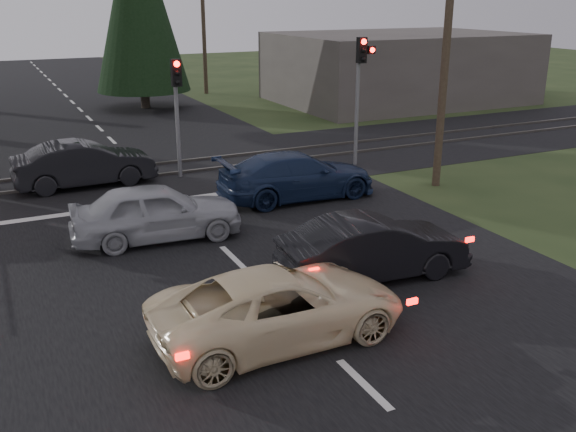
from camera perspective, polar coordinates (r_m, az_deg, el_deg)
ground at (r=13.30m, az=-0.20°, el=-8.26°), size 120.00×120.00×0.00m
road at (r=22.14m, az=-11.42°, el=2.66°), size 14.00×100.00×0.01m
rail_corridor at (r=24.02m, az=-12.64°, el=3.85°), size 120.00×8.00×0.01m
stop_line at (r=20.47m, az=-10.13°, el=1.42°), size 13.00×0.35×0.00m
rail_near at (r=23.25m, az=-12.18°, el=3.50°), size 120.00×0.12×0.10m
rail_far at (r=24.77m, az=-13.09°, el=4.38°), size 120.00×0.12×0.10m
traffic_signal_right at (r=23.94m, az=6.50°, el=12.22°), size 0.68×0.48×4.70m
traffic_signal_center at (r=22.44m, az=-9.83°, el=10.31°), size 0.32×0.48×4.10m
utility_pole_near at (r=21.55m, az=13.93°, el=14.83°), size 1.80×0.26×9.00m
utility_pole_mid at (r=42.90m, az=-7.54°, el=17.01°), size 1.80×0.26×9.00m
utility_pole_far at (r=67.08m, az=-14.67°, el=17.24°), size 1.80×0.26×9.00m
building_right at (r=40.21m, az=9.76°, el=12.89°), size 14.00×10.00×4.00m
cream_coupe at (r=11.96m, az=-0.78°, el=-7.97°), size 4.83×2.29×1.33m
dark_hatchback at (r=14.58m, az=7.61°, el=-2.83°), size 4.42×1.83×1.42m
silver_car at (r=17.06m, az=-11.61°, el=0.35°), size 4.53×2.14×1.50m
blue_sedan at (r=20.18m, az=0.80°, el=3.60°), size 5.10×2.17×1.47m
dark_car_far at (r=22.57m, az=-17.64°, el=4.42°), size 4.63×1.73×1.51m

